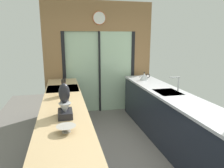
{
  "coord_description": "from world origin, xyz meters",
  "views": [
    {
      "loc": [
        -0.89,
        -2.67,
        1.87
      ],
      "look_at": [
        -0.06,
        0.82,
        1.05
      ],
      "focal_mm": 33.41,
      "sensor_mm": 36.0,
      "label": 1
    }
  ],
  "objects": [
    {
      "name": "sink_faucet",
      "position": [
        1.06,
        0.55,
        1.1
      ],
      "size": [
        0.19,
        0.02,
        0.27
      ],
      "color": "#B7BABC",
      "rests_on": "right_counter_run"
    },
    {
      "name": "left_counter_run",
      "position": [
        -0.91,
        0.13,
        0.47
      ],
      "size": [
        0.62,
        3.8,
        0.92
      ],
      "color": "#1E232D",
      "rests_on": "ground_plane"
    },
    {
      "name": "ground_plane",
      "position": [
        0.0,
        0.6,
        -0.01
      ],
      "size": [
        5.04,
        7.6,
        0.02
      ],
      "primitive_type": "cube",
      "color": "slate"
    },
    {
      "name": "mixing_bowl",
      "position": [
        -0.89,
        -0.66,
        0.96
      ],
      "size": [
        0.2,
        0.2,
        0.07
      ],
      "color": "gray",
      "rests_on": "left_counter_run"
    },
    {
      "name": "back_wall_unit",
      "position": [
        0.0,
        2.4,
        1.53
      ],
      "size": [
        2.64,
        0.12,
        2.7
      ],
      "color": "olive",
      "rests_on": "ground_plane"
    },
    {
      "name": "knife_block",
      "position": [
        -0.89,
        0.71,
        1.03
      ],
      "size": [
        0.08,
        0.14,
        0.29
      ],
      "color": "brown",
      "rests_on": "left_counter_run"
    },
    {
      "name": "stand_mixer",
      "position": [
        -0.89,
        -0.23,
        1.08
      ],
      "size": [
        0.17,
        0.27,
        0.42
      ],
      "color": "black",
      "rests_on": "left_counter_run"
    },
    {
      "name": "right_counter_run",
      "position": [
        0.91,
        0.3,
        0.46
      ],
      "size": [
        0.62,
        3.8,
        0.92
      ],
      "color": "#1E232D",
      "rests_on": "ground_plane"
    },
    {
      "name": "oven_range",
      "position": [
        -0.91,
        1.25,
        0.46
      ],
      "size": [
        0.6,
        0.6,
        0.92
      ],
      "color": "#B7BABC",
      "rests_on": "ground_plane"
    },
    {
      "name": "kettle",
      "position": [
        0.89,
        1.65,
        1.0
      ],
      "size": [
        0.26,
        0.19,
        0.18
      ],
      "color": "#B7BABC",
      "rests_on": "right_counter_run"
    }
  ]
}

